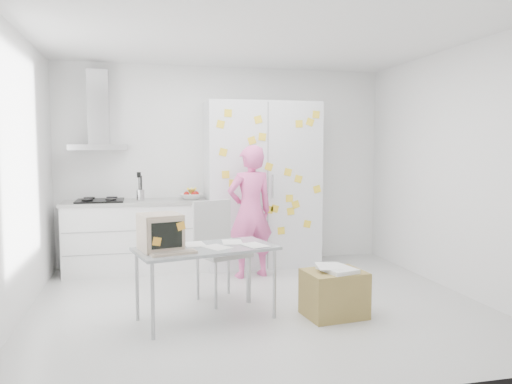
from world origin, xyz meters
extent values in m
cube|color=silver|center=(0.00, 0.00, -0.01)|extent=(4.50, 4.00, 0.02)
cube|color=white|center=(0.00, 2.00, 1.35)|extent=(4.50, 0.02, 2.70)
cube|color=white|center=(-2.25, 0.00, 1.35)|extent=(0.02, 4.00, 2.70)
cube|color=white|center=(2.25, 0.00, 1.35)|extent=(0.02, 4.00, 2.70)
cube|color=white|center=(0.00, 0.00, 2.70)|extent=(4.50, 4.00, 0.02)
cube|color=white|center=(-1.20, 1.70, 0.44)|extent=(1.80, 0.60, 0.88)
cube|color=gray|center=(-1.20, 1.40, 0.58)|extent=(1.76, 0.01, 0.01)
cube|color=gray|center=(-1.20, 1.40, 0.30)|extent=(1.76, 0.01, 0.01)
cube|color=#9E9E99|center=(-1.20, 1.70, 0.90)|extent=(1.84, 0.63, 0.04)
cube|color=black|center=(-1.65, 1.70, 0.93)|extent=(0.58, 0.50, 0.03)
cylinder|color=black|center=(-1.79, 1.58, 0.95)|extent=(0.14, 0.14, 0.02)
cylinder|color=black|center=(-1.51, 1.58, 0.95)|extent=(0.14, 0.14, 0.02)
cylinder|color=black|center=(-1.79, 1.82, 0.95)|extent=(0.14, 0.14, 0.02)
cylinder|color=black|center=(-1.51, 1.82, 0.95)|extent=(0.14, 0.14, 0.02)
cylinder|color=silver|center=(-1.15, 1.70, 0.99)|extent=(0.10, 0.10, 0.14)
cylinder|color=black|center=(-1.16, 1.71, 1.09)|extent=(0.01, 0.01, 0.30)
cylinder|color=black|center=(-1.13, 1.69, 1.09)|extent=(0.01, 0.01, 0.30)
cylinder|color=black|center=(-1.15, 1.72, 1.09)|extent=(0.01, 0.01, 0.30)
cube|color=black|center=(-1.16, 1.71, 1.25)|extent=(0.05, 0.01, 0.07)
imported|color=white|center=(-0.50, 1.70, 0.96)|extent=(0.31, 0.31, 0.08)
sphere|color=#B2140F|center=(-0.56, 1.72, 0.99)|extent=(0.08, 0.08, 0.08)
sphere|color=#B2140F|center=(-0.47, 1.65, 0.99)|extent=(0.08, 0.08, 0.08)
sphere|color=#B2140F|center=(-0.43, 1.74, 0.99)|extent=(0.08, 0.08, 0.08)
cylinder|color=yellow|center=(-0.52, 1.72, 1.03)|extent=(0.09, 0.17, 0.10)
cylinder|color=yellow|center=(-0.49, 1.72, 1.03)|extent=(0.04, 0.17, 0.10)
cylinder|color=yellow|center=(-0.47, 1.72, 1.03)|extent=(0.08, 0.17, 0.10)
cube|color=silver|center=(-1.65, 1.75, 1.60)|extent=(0.70, 0.48, 0.07)
cube|color=silver|center=(-1.65, 1.87, 2.10)|extent=(0.26, 0.24, 0.95)
cube|color=silver|center=(0.45, 1.68, 1.10)|extent=(1.50, 0.65, 2.20)
cube|color=slate|center=(0.45, 1.35, 1.10)|extent=(0.01, 0.01, 2.16)
cube|color=silver|center=(0.39, 1.34, 1.10)|extent=(0.02, 0.02, 0.30)
cube|color=silver|center=(0.51, 1.34, 1.10)|extent=(0.02, 0.02, 0.30)
cube|color=yellow|center=(0.86, 1.34, 1.90)|extent=(0.10, 0.00, 0.10)
cube|color=yellow|center=(1.01, 1.34, 1.93)|extent=(0.12, 0.00, 0.12)
cube|color=yellow|center=(1.12, 1.34, 1.05)|extent=(0.12, 0.00, 0.12)
cube|color=yellow|center=(0.22, 1.34, 1.21)|extent=(0.10, 0.00, 0.10)
cube|color=yellow|center=(0.46, 1.34, 1.35)|extent=(0.12, 0.00, 0.12)
cube|color=yellow|center=(0.83, 1.34, 0.86)|extent=(0.12, 0.00, 0.12)
cube|color=yellow|center=(0.25, 1.34, 0.87)|extent=(0.10, 0.00, 0.10)
cube|color=yellow|center=(0.32, 1.34, 1.95)|extent=(0.12, 0.00, 0.12)
cube|color=yellow|center=(0.54, 1.34, 0.81)|extent=(0.12, 0.00, 0.12)
cube|color=yellow|center=(0.86, 1.34, 1.19)|extent=(0.12, 0.00, 0.12)
cube|color=yellow|center=(0.74, 1.34, 0.94)|extent=(0.10, 0.00, 0.10)
cube|color=yellow|center=(0.24, 1.34, 1.69)|extent=(0.12, 0.00, 0.12)
cube|color=yellow|center=(-0.01, 1.34, 1.15)|extent=(0.10, 0.00, 0.10)
cube|color=yellow|center=(-0.10, 1.34, 1.26)|extent=(0.10, 0.00, 0.10)
cube|color=yellow|center=(-0.16, 1.34, 1.89)|extent=(0.11, 0.00, 0.11)
cube|color=yellow|center=(0.38, 1.34, 0.59)|extent=(0.10, 0.00, 0.10)
cube|color=yellow|center=(0.25, 1.34, 1.22)|extent=(0.11, 0.00, 0.11)
cube|color=yellow|center=(0.99, 1.34, 0.59)|extent=(0.11, 0.00, 0.11)
cube|color=yellow|center=(1.09, 1.34, 2.03)|extent=(0.10, 0.00, 0.10)
cube|color=yellow|center=(0.28, 1.34, 1.53)|extent=(0.10, 0.00, 0.10)
cube|color=yellow|center=(0.17, 1.34, 1.16)|extent=(0.11, 0.00, 0.11)
cube|color=yellow|center=(0.63, 1.34, 0.52)|extent=(0.10, 0.00, 0.10)
cube|color=yellow|center=(-0.07, 1.34, 2.03)|extent=(0.10, 0.00, 0.10)
cube|color=yellow|center=(-0.13, 1.34, 1.54)|extent=(0.12, 0.00, 0.12)
cube|color=yellow|center=(0.76, 1.34, 0.77)|extent=(0.11, 0.00, 0.11)
cube|color=yellow|center=(0.37, 1.34, 1.73)|extent=(0.11, 0.00, 0.11)
cube|color=yellow|center=(0.72, 1.34, 1.28)|extent=(0.11, 0.00, 0.11)
cube|color=yellow|center=(0.47, 1.34, 0.80)|extent=(0.11, 0.00, 0.11)
imported|color=pink|center=(0.16, 1.10, 0.81)|extent=(0.66, 0.50, 1.63)
cube|color=gray|center=(-0.57, -0.33, 0.67)|extent=(1.38, 0.92, 0.03)
cylinder|color=#9FA0A4|center=(-1.07, -0.73, 0.32)|extent=(0.04, 0.04, 0.65)
cylinder|color=#9FA0A4|center=(0.05, -0.44, 0.32)|extent=(0.04, 0.04, 0.65)
cylinder|color=#9FA0A4|center=(-1.19, -0.22, 0.32)|extent=(0.04, 0.04, 0.65)
cylinder|color=#9FA0A4|center=(-0.08, 0.06, 0.32)|extent=(0.04, 0.04, 0.65)
cube|color=tan|center=(-0.98, -0.36, 0.84)|extent=(0.42, 0.43, 0.32)
cube|color=tan|center=(-0.94, -0.55, 0.84)|extent=(0.32, 0.10, 0.29)
cube|color=black|center=(-0.93, -0.56, 0.84)|extent=(0.26, 0.07, 0.23)
cube|color=gold|center=(-1.02, -0.58, 0.80)|extent=(0.08, 0.02, 0.08)
cube|color=gold|center=(-0.81, -0.53, 0.92)|extent=(0.08, 0.02, 0.09)
cube|color=tan|center=(-0.88, -0.58, 0.69)|extent=(0.42, 0.23, 0.02)
cube|color=gray|center=(-0.88, -0.58, 0.71)|extent=(0.37, 0.18, 0.01)
cube|color=silver|center=(-0.47, -0.35, 0.68)|extent=(0.29, 0.33, 0.00)
cube|color=silver|center=(-0.29, -0.15, 0.68)|extent=(0.22, 0.29, 0.00)
cube|color=silver|center=(-0.12, -0.36, 0.69)|extent=(0.27, 0.32, 0.00)
cube|color=silver|center=(-0.66, -0.17, 0.68)|extent=(0.21, 0.29, 0.00)
cube|color=#ABABA9|center=(-0.33, 0.19, 0.50)|extent=(0.61, 0.61, 0.04)
cube|color=#ABABA9|center=(-0.41, 0.39, 0.78)|extent=(0.43, 0.19, 0.51)
cylinder|color=#A6A8AB|center=(-0.44, -0.06, 0.24)|extent=(0.04, 0.04, 0.48)
cylinder|color=#A6A8AB|center=(-0.09, 0.08, 0.24)|extent=(0.04, 0.04, 0.48)
cylinder|color=#A6A8AB|center=(-0.58, 0.30, 0.24)|extent=(0.04, 0.04, 0.48)
cylinder|color=#A6A8AB|center=(-0.23, 0.44, 0.24)|extent=(0.04, 0.04, 0.48)
cube|color=olive|center=(0.62, -0.52, 0.22)|extent=(0.59, 0.50, 0.44)
cube|color=silver|center=(0.64, -0.54, 0.46)|extent=(0.34, 0.40, 0.04)
cube|color=silver|center=(0.58, -0.48, 0.48)|extent=(0.28, 0.36, 0.00)
camera|label=1|loc=(-1.14, -4.84, 1.59)|focal=35.00mm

